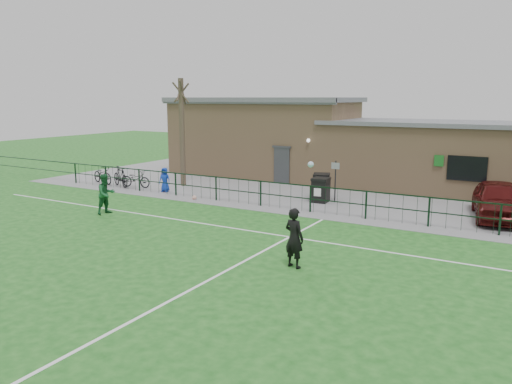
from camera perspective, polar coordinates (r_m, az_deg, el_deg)
The scene contains 19 objects.
ground at distance 15.91m, azimuth -9.19°, elevation -7.52°, with size 90.00×90.00×0.00m, color #195619.
paving_strip at distance 27.36m, azimuth 9.00°, elevation 0.21°, with size 34.00×13.00×0.02m, color gray.
pitch_line_touch at distance 22.25m, azimuth 3.64°, elevation -2.12°, with size 28.00×0.10×0.01m, color white.
pitch_line_mid at distance 19.02m, azimuth -1.52°, elevation -4.32°, with size 28.00×0.10×0.01m, color white.
pitch_line_perp at distance 14.77m, azimuth -3.11°, elevation -8.82°, with size 0.10×16.00×0.01m, color white.
perimeter_fence at distance 22.30m, azimuth 3.89°, elevation -0.53°, with size 28.00×0.10×1.20m, color black.
bare_tree at distance 28.38m, azimuth -8.45°, elevation 6.69°, with size 0.30×0.30×6.00m, color #423528.
wheelie_bin_left at distance 25.00m, azimuth 7.50°, elevation 0.61°, with size 0.75×0.85×1.14m, color black.
wheelie_bin_right at distance 24.02m, azimuth 7.41°, elevation 0.13°, with size 0.72×0.82×1.09m, color black.
sign_post at distance 23.98m, azimuth 9.04°, elevation 1.18°, with size 0.06×0.06×2.00m, color black.
car_maroon at distance 22.75m, azimuth 25.97°, elevation -0.85°, with size 1.85×4.61×1.57m, color #480D0C.
bicycle_a at distance 30.36m, azimuth -17.12°, elevation 1.92°, with size 0.70×2.00×1.05m, color black.
bicycle_b at distance 28.96m, azimuth -15.24°, elevation 1.72°, with size 0.54×1.92×1.15m, color black.
bicycle_c at distance 28.57m, azimuth -13.57°, elevation 1.48°, with size 0.64×1.83×0.96m, color black.
spectator_child at distance 26.91m, azimuth -10.39°, elevation 1.40°, with size 0.63×0.41×1.29m, color #1234AC.
goalkeeper_kick at distance 14.79m, azimuth 4.43°, elevation -5.04°, with size 1.56×3.91×2.70m.
outfield_player at distance 22.41m, azimuth -16.77°, elevation -0.21°, with size 0.84×0.66×1.73m, color #19592D.
ball_ground at distance 24.69m, azimuth -7.06°, elevation -0.64°, with size 0.23×0.23×0.23m, color silver.
clubhouse at distance 30.15m, azimuth 9.65°, elevation 5.40°, with size 24.25×5.40×4.96m.
Camera 1 is at (9.69, -11.61, 4.94)m, focal length 35.00 mm.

